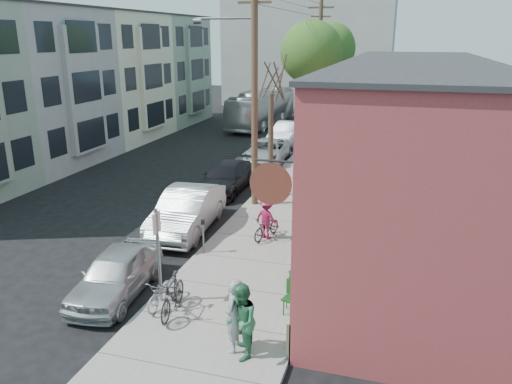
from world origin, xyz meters
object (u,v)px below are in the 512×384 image
(patio_chair_b, at_px, (292,298))
(patron_green, at_px, (241,321))
(parking_meter_near, at_px, (203,230))
(car_1, at_px, (187,211))
(patio_chair_a, at_px, (297,274))
(car_2, at_px, (226,178))
(parking_meter_far, at_px, (274,163))
(tree_leafy_far, at_px, (330,48))
(car_3, at_px, (267,151))
(patron_grey, at_px, (233,315))
(sign_post, at_px, (158,247))
(car_0, at_px, (116,273))
(utility_pole_near, at_px, (253,86))
(parked_bike_b, at_px, (163,292))
(bus, at_px, (262,108))
(cyclist, at_px, (267,218))
(tree_bare, at_px, (271,146))
(parked_bike_a, at_px, (172,295))
(car_4, at_px, (288,133))
(tree_leafy_mid, at_px, (312,53))

(patio_chair_b, xyz_separation_m, patron_green, (-0.73, -2.24, 0.49))
(parking_meter_near, distance_m, car_1, 2.58)
(patio_chair_a, xyz_separation_m, patron_green, (-0.56, -3.70, 0.49))
(patio_chair_a, relative_size, car_1, 0.17)
(car_2, bearing_deg, parking_meter_far, 51.84)
(tree_leafy_far, xyz_separation_m, car_3, (-2.00, -10.77, -5.84))
(car_1, bearing_deg, patron_grey, -62.69)
(sign_post, height_order, patio_chair_a, sign_post)
(patio_chair_a, xyz_separation_m, car_0, (-5.14, -1.69, 0.11))
(utility_pole_near, relative_size, patio_chair_a, 11.36)
(parked_bike_b, relative_size, car_0, 0.38)
(bus, bearing_deg, patron_grey, -70.95)
(cyclist, bearing_deg, car_0, 79.53)
(sign_post, bearing_deg, parking_meter_near, 91.65)
(car_0, bearing_deg, tree_leafy_far, 80.38)
(patio_chair_a, relative_size, patron_green, 0.47)
(parking_meter_far, bearing_deg, sign_post, -89.57)
(parking_meter_far, height_order, tree_leafy_far, tree_leafy_far)
(patron_green, distance_m, cyclist, 7.35)
(tree_bare, xyz_separation_m, parked_bike_a, (0.18, -11.10, -1.86))
(patio_chair_b, xyz_separation_m, car_1, (-5.40, 5.13, 0.26))
(utility_pole_near, distance_m, patio_chair_b, 10.61)
(utility_pole_near, bearing_deg, patron_green, -74.73)
(utility_pole_near, bearing_deg, car_1, -115.15)
(car_0, xyz_separation_m, car_4, (0.00, 22.72, 0.09))
(parked_bike_b, bearing_deg, sign_post, 135.83)
(sign_post, distance_m, cyclist, 5.72)
(parking_meter_near, bearing_deg, patron_green, -59.49)
(patio_chair_a, distance_m, parked_bike_a, 3.81)
(sign_post, relative_size, parked_bike_a, 1.53)
(tree_leafy_far, xyz_separation_m, bus, (-5.88, 1.74, -5.03))
(patio_chair_b, bearing_deg, tree_bare, 125.08)
(patron_green, relative_size, car_4, 0.39)
(tree_leafy_far, height_order, car_2, tree_leafy_far)
(parking_meter_far, relative_size, tree_bare, 0.26)
(tree_leafy_mid, bearing_deg, patio_chair_a, -80.41)
(tree_leafy_mid, distance_m, car_0, 21.13)
(car_1, bearing_deg, car_3, 85.33)
(parking_meter_near, relative_size, patio_chair_b, 1.41)
(tree_leafy_mid, height_order, bus, tree_leafy_mid)
(tree_bare, bearing_deg, car_3, 106.60)
(parking_meter_near, height_order, tree_leafy_mid, tree_leafy_mid)
(tree_leafy_mid, xyz_separation_m, patron_green, (2.58, -22.25, -5.36))
(sign_post, bearing_deg, bus, 100.32)
(patron_green, height_order, car_2, patron_green)
(utility_pole_near, xyz_separation_m, car_3, (-1.59, 8.17, -4.71))
(tree_leafy_far, bearing_deg, car_1, -95.29)
(parked_bike_b, bearing_deg, patio_chair_b, 14.22)
(parking_meter_near, height_order, tree_bare, tree_bare)
(patio_chair_a, relative_size, parked_bike_a, 0.48)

